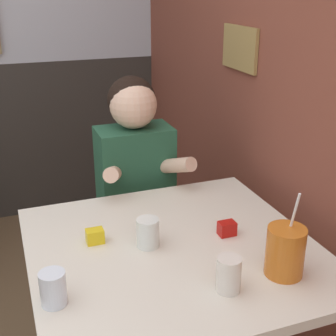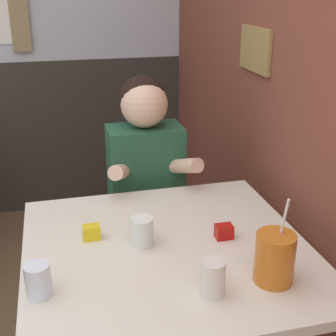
% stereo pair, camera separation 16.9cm
% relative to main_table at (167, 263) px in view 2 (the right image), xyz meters
% --- Properties ---
extents(brick_wall_right, '(0.08, 4.27, 2.70)m').
position_rel_main_table_xyz_m(brick_wall_right, '(0.61, 0.84, 0.65)').
color(brick_wall_right, brown).
rests_on(brick_wall_right, ground_plane).
extents(main_table, '(0.96, 0.94, 0.76)m').
position_rel_main_table_xyz_m(main_table, '(0.00, 0.00, 0.00)').
color(main_table, beige).
rests_on(main_table, ground_plane).
extents(person_seated, '(0.42, 0.41, 1.22)m').
position_rel_main_table_xyz_m(person_seated, '(0.06, 0.65, -0.04)').
color(person_seated, '#235138').
rests_on(person_seated, ground_plane).
extents(cocktail_pitcher, '(0.12, 0.12, 0.28)m').
position_rel_main_table_xyz_m(cocktail_pitcher, '(0.26, -0.26, 0.15)').
color(cocktail_pitcher, '#C6661E').
rests_on(cocktail_pitcher, main_table).
extents(glass_near_pitcher, '(0.07, 0.07, 0.10)m').
position_rel_main_table_xyz_m(glass_near_pitcher, '(-0.42, -0.17, 0.12)').
color(glass_near_pitcher, silver).
rests_on(glass_near_pitcher, main_table).
extents(glass_center, '(0.08, 0.08, 0.10)m').
position_rel_main_table_xyz_m(glass_center, '(-0.08, 0.04, 0.12)').
color(glass_center, silver).
rests_on(glass_center, main_table).
extents(glass_far_side, '(0.07, 0.07, 0.11)m').
position_rel_main_table_xyz_m(glass_far_side, '(0.07, -0.28, 0.12)').
color(glass_far_side, silver).
rests_on(glass_far_side, main_table).
extents(condiment_ketchup, '(0.06, 0.04, 0.05)m').
position_rel_main_table_xyz_m(condiment_ketchup, '(0.21, 0.01, 0.09)').
color(condiment_ketchup, '#B7140F').
rests_on(condiment_ketchup, main_table).
extents(condiment_mustard, '(0.06, 0.04, 0.05)m').
position_rel_main_table_xyz_m(condiment_mustard, '(-0.24, 0.12, 0.09)').
color(condiment_mustard, yellow).
rests_on(condiment_mustard, main_table).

